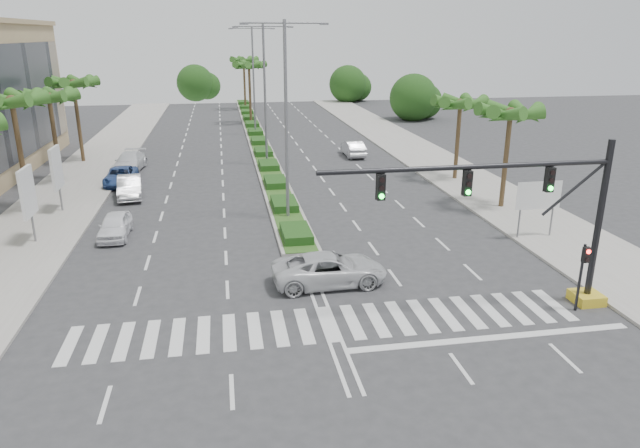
# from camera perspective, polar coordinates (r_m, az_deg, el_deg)

# --- Properties ---
(ground) EXTENTS (160.00, 160.00, 0.00)m
(ground) POSITION_cam_1_polar(r_m,az_deg,el_deg) (23.52, 0.87, -9.96)
(ground) COLOR #333335
(ground) RESTS_ON ground
(footpath_right) EXTENTS (6.00, 120.00, 0.15)m
(footpath_right) POSITION_cam_1_polar(r_m,az_deg,el_deg) (45.96, 15.06, 3.83)
(footpath_right) COLOR gray
(footpath_right) RESTS_ON ground
(footpath_left) EXTENTS (6.00, 120.00, 0.15)m
(footpath_left) POSITION_cam_1_polar(r_m,az_deg,el_deg) (43.33, -24.61, 1.89)
(footpath_left) COLOR gray
(footpath_left) RESTS_ON ground
(median) EXTENTS (2.20, 75.00, 0.20)m
(median) POSITION_cam_1_polar(r_m,az_deg,el_deg) (66.36, -6.41, 8.73)
(median) COLOR gray
(median) RESTS_ON ground
(median_grass) EXTENTS (1.80, 75.00, 0.04)m
(median_grass) POSITION_cam_1_polar(r_m,az_deg,el_deg) (66.34, -6.41, 8.83)
(median_grass) COLOR #25501B
(median_grass) RESTS_ON median
(signal_gantry) EXTENTS (12.60, 1.20, 7.20)m
(signal_gantry) POSITION_cam_1_polar(r_m,az_deg,el_deg) (25.40, 21.93, -0.64)
(signal_gantry) COLOR gold
(signal_gantry) RESTS_ON ground
(pedestrian_signal) EXTENTS (0.28, 0.36, 3.00)m
(pedestrian_signal) POSITION_cam_1_polar(r_m,az_deg,el_deg) (26.05, 24.82, -3.89)
(pedestrian_signal) COLOR black
(pedestrian_signal) RESTS_ON ground
(direction_sign) EXTENTS (2.70, 0.11, 3.40)m
(direction_sign) POSITION_cam_1_polar(r_m,az_deg,el_deg) (34.34, 20.99, 2.47)
(direction_sign) COLOR slate
(direction_sign) RESTS_ON ground
(billboard_near) EXTENTS (0.18, 2.10, 4.35)m
(billboard_near) POSITION_cam_1_polar(r_m,az_deg,el_deg) (35.00, -27.20, 2.79)
(billboard_near) COLOR slate
(billboard_near) RESTS_ON ground
(billboard_far) EXTENTS (0.18, 2.10, 4.35)m
(billboard_far) POSITION_cam_1_polar(r_m,az_deg,el_deg) (40.60, -24.86, 5.05)
(billboard_far) COLOR slate
(billboard_far) RESTS_ON ground
(palm_left_mid) EXTENTS (4.57, 4.68, 7.95)m
(palm_left_mid) POSITION_cam_1_polar(r_m,az_deg,el_deg) (40.55, -28.42, 10.47)
(palm_left_mid) COLOR brown
(palm_left_mid) RESTS_ON ground
(palm_left_far) EXTENTS (4.57, 4.68, 7.35)m
(palm_left_far) POSITION_cam_1_polar(r_m,az_deg,el_deg) (48.24, -25.45, 11.14)
(palm_left_far) COLOR brown
(palm_left_far) RESTS_ON ground
(palm_left_end) EXTENTS (4.57, 4.68, 7.75)m
(palm_left_end) POSITION_cam_1_polar(r_m,az_deg,el_deg) (55.93, -23.43, 12.58)
(palm_left_end) COLOR brown
(palm_left_end) RESTS_ON ground
(palm_right_near) EXTENTS (4.57, 4.68, 7.05)m
(palm_right_near) POSITION_cam_1_polar(r_m,az_deg,el_deg) (39.24, 18.50, 10.23)
(palm_right_near) COLOR brown
(palm_right_near) RESTS_ON ground
(palm_right_far) EXTENTS (4.57, 4.68, 6.75)m
(palm_right_far) POSITION_cam_1_polar(r_m,az_deg,el_deg) (46.43, 13.84, 11.42)
(palm_right_far) COLOR brown
(palm_right_far) RESTS_ON ground
(palm_median_a) EXTENTS (4.57, 4.68, 8.05)m
(palm_median_a) POSITION_cam_1_polar(r_m,az_deg,el_deg) (75.52, -7.12, 15.28)
(palm_median_a) COLOR brown
(palm_median_a) RESTS_ON ground
(palm_median_b) EXTENTS (4.57, 4.68, 8.05)m
(palm_median_b) POSITION_cam_1_polar(r_m,az_deg,el_deg) (90.49, -7.64, 15.76)
(palm_median_b) COLOR brown
(palm_median_b) RESTS_ON ground
(streetlight_near) EXTENTS (5.10, 0.25, 12.00)m
(streetlight_near) POSITION_cam_1_polar(r_m,az_deg,el_deg) (34.81, -3.42, 11.20)
(streetlight_near) COLOR slate
(streetlight_near) RESTS_ON ground
(streetlight_mid) EXTENTS (5.10, 0.25, 12.00)m
(streetlight_mid) POSITION_cam_1_polar(r_m,az_deg,el_deg) (50.65, -5.55, 13.42)
(streetlight_mid) COLOR slate
(streetlight_mid) RESTS_ON ground
(streetlight_far) EXTENTS (5.10, 0.25, 12.00)m
(streetlight_far) POSITION_cam_1_polar(r_m,az_deg,el_deg) (66.57, -6.68, 14.57)
(streetlight_far) COLOR slate
(streetlight_far) RESTS_ON ground
(car_parked_a) EXTENTS (1.64, 4.03, 1.37)m
(car_parked_a) POSITION_cam_1_polar(r_m,az_deg,el_deg) (34.95, -19.82, -0.16)
(car_parked_a) COLOR white
(car_parked_a) RESTS_ON ground
(car_parked_b) EXTENTS (2.15, 4.80, 1.53)m
(car_parked_b) POSITION_cam_1_polar(r_m,az_deg,el_deg) (43.24, -18.50, 3.54)
(car_parked_b) COLOR #BAB9BF
(car_parked_b) RESTS_ON ground
(car_parked_c) EXTENTS (2.29, 4.87, 1.34)m
(car_parked_c) POSITION_cam_1_polar(r_m,az_deg,el_deg) (47.17, -19.29, 4.53)
(car_parked_c) COLOR #2E4C8D
(car_parked_c) RESTS_ON ground
(car_parked_d) EXTENTS (2.66, 5.48, 1.54)m
(car_parked_d) POSITION_cam_1_polar(r_m,az_deg,el_deg) (51.82, -18.51, 5.91)
(car_parked_d) COLOR silver
(car_parked_d) RESTS_ON ground
(car_crossing) EXTENTS (5.47, 2.67, 1.50)m
(car_crossing) POSITION_cam_1_polar(r_m,az_deg,el_deg) (26.73, 0.96, -4.54)
(car_crossing) COLOR silver
(car_crossing) RESTS_ON ground
(car_right) EXTENTS (1.60, 4.57, 1.50)m
(car_right) POSITION_cam_1_polar(r_m,az_deg,el_deg) (55.33, 3.31, 7.56)
(car_right) COLOR silver
(car_right) RESTS_ON ground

